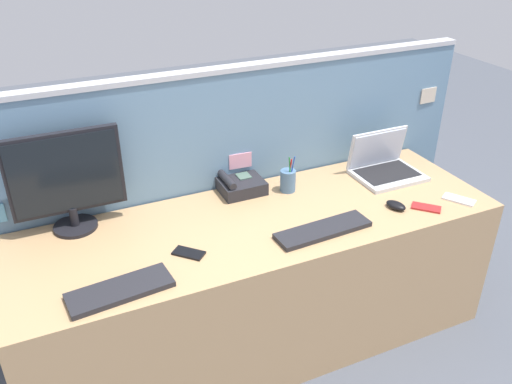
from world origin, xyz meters
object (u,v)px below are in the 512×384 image
(computer_mouse_right_hand, at_px, (396,205))
(pen_cup, at_px, (288,180))
(desk_phone, at_px, (240,185))
(keyboard_spare, at_px, (323,230))
(cell_phone_black_slab, at_px, (189,253))
(cell_phone_white_slab, at_px, (459,200))
(keyboard_main, at_px, (120,290))
(laptop, at_px, (384,165))
(cell_phone_red_case, at_px, (426,208))
(desktop_monitor, at_px, (66,178))

(computer_mouse_right_hand, bearing_deg, pen_cup, 118.20)
(desk_phone, relative_size, keyboard_spare, 0.49)
(cell_phone_black_slab, bearing_deg, computer_mouse_right_hand, -47.45)
(cell_phone_black_slab, relative_size, cell_phone_white_slab, 0.88)
(keyboard_main, relative_size, pen_cup, 2.01)
(cell_phone_black_slab, bearing_deg, laptop, -31.46)
(keyboard_main, xyz_separation_m, cell_phone_white_slab, (1.62, 0.01, -0.01))
(cell_phone_red_case, distance_m, cell_phone_white_slab, 0.19)
(desktop_monitor, height_order, pen_cup, desktop_monitor)
(keyboard_spare, height_order, cell_phone_red_case, keyboard_spare)
(cell_phone_white_slab, bearing_deg, pen_cup, 117.51)
(keyboard_spare, relative_size, pen_cup, 2.28)
(laptop, height_order, desk_phone, laptop)
(keyboard_spare, bearing_deg, laptop, 28.69)
(keyboard_spare, distance_m, cell_phone_white_slab, 0.74)
(desktop_monitor, bearing_deg, cell_phone_white_slab, -16.86)
(laptop, bearing_deg, cell_phone_white_slab, -67.14)
(laptop, bearing_deg, pen_cup, 175.40)
(keyboard_spare, bearing_deg, pen_cup, 82.30)
(keyboard_main, height_order, computer_mouse_right_hand, computer_mouse_right_hand)
(desk_phone, xyz_separation_m, computer_mouse_right_hand, (0.60, -0.46, -0.02))
(computer_mouse_right_hand, height_order, cell_phone_black_slab, computer_mouse_right_hand)
(keyboard_main, bearing_deg, computer_mouse_right_hand, -2.23)
(desktop_monitor, bearing_deg, pen_cup, -5.14)
(computer_mouse_right_hand, relative_size, pen_cup, 0.52)
(keyboard_spare, xyz_separation_m, computer_mouse_right_hand, (0.41, 0.03, 0.01))
(desk_phone, relative_size, computer_mouse_right_hand, 2.12)
(desktop_monitor, bearing_deg, computer_mouse_right_hand, -18.11)
(computer_mouse_right_hand, relative_size, cell_phone_red_case, 0.76)
(desktop_monitor, height_order, cell_phone_red_case, desktop_monitor)
(laptop, distance_m, cell_phone_white_slab, 0.42)
(cell_phone_black_slab, xyz_separation_m, cell_phone_white_slab, (1.32, -0.12, 0.00))
(cell_phone_black_slab, bearing_deg, cell_phone_red_case, -50.16)
(pen_cup, distance_m, cell_phone_black_slab, 0.69)
(pen_cup, xyz_separation_m, cell_phone_red_case, (0.51, -0.42, -0.05))
(computer_mouse_right_hand, height_order, cell_phone_red_case, computer_mouse_right_hand)
(cell_phone_red_case, relative_size, cell_phone_white_slab, 0.90)
(cell_phone_red_case, bearing_deg, desktop_monitor, 116.93)
(pen_cup, bearing_deg, desktop_monitor, 174.86)
(laptop, relative_size, cell_phone_black_slab, 2.63)
(desk_phone, bearing_deg, cell_phone_white_slab, -29.50)
(keyboard_spare, xyz_separation_m, cell_phone_red_case, (0.54, -0.03, -0.01))
(keyboard_spare, height_order, cell_phone_black_slab, keyboard_spare)
(desktop_monitor, height_order, cell_phone_black_slab, desktop_monitor)
(keyboard_spare, bearing_deg, desktop_monitor, 150.44)
(laptop, relative_size, cell_phone_red_case, 2.56)
(desk_phone, bearing_deg, pen_cup, -23.24)
(pen_cup, bearing_deg, keyboard_main, -154.51)
(desktop_monitor, xyz_separation_m, cell_phone_red_case, (1.51, -0.51, -0.24))
(keyboard_main, xyz_separation_m, keyboard_spare, (0.88, 0.04, 0.00))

